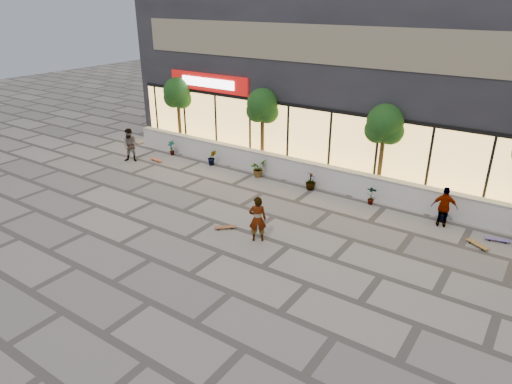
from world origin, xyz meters
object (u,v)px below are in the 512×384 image
Objects in this scene: skateboard_center at (225,227)px; skateboard_right_far at (498,239)px; tree_west at (178,95)px; skateboard_left at (156,160)px; skater_right_near at (444,207)px; tree_midwest at (262,108)px; skater_left at (131,145)px; skater_center at (258,219)px; skateboard_right_near at (478,244)px; tree_mideast at (385,126)px.

skateboard_right_far is (8.45, 4.63, 0.00)m from skateboard_center.
skateboard_right_far is (16.51, -1.70, -2.90)m from tree_west.
tree_west reaches higher than skateboard_left.
tree_midwest is at bearing -23.53° from skater_right_near.
skateboard_right_far is at bearing -23.76° from skater_left.
skater_left is 2.17× the size of skateboard_left.
skater_right_near is at bearing -9.98° from tree_midwest.
skateboard_left is (1.00, 0.72, -0.79)m from skater_left.
skateboard_right_near is (6.48, 3.89, -0.75)m from skater_center.
skater_right_near reaches higher than skateboard_left.
skateboard_center is (-6.53, -4.74, -0.70)m from skater_right_near.
skateboard_center is at bearing 22.42° from skater_right_near.
skateboard_right_near is at bearing -13.19° from tree_midwest.
tree_mideast is 4.12m from skater_right_near.
skater_center reaches higher than skateboard_right_near.
skateboard_right_near is (10.50, -2.46, -2.90)m from tree_midwest.
skater_right_near is 1.79m from skateboard_right_near.
skateboard_right_near reaches higher than skateboard_left.
tree_mideast is 4.70× the size of skateboard_right_near.
skateboard_center is at bearing -20.02° from skateboard_left.
skater_center is 0.96× the size of skater_left.
tree_mideast is at bearing 18.19° from skateboard_center.
skater_right_near reaches higher than skateboard_right_near.
skateboard_right_far is at bearing 179.77° from skater_center.
skater_left reaches higher than skateboard_left.
skateboard_left is (-7.56, 3.90, -0.00)m from skateboard_center.
skateboard_right_near is at bearing -26.24° from skater_left.
tree_midwest is at bearing 158.79° from skateboard_right_far.
tree_mideast reaches higher than skateboard_right_far.
skater_center is at bearing 29.59° from skater_right_near.
tree_mideast is 7.77m from skateboard_center.
skateboard_left is at bearing 7.14° from skater_left.
tree_midwest is 4.63× the size of skateboard_right_far.
skateboard_left is (-9.02, 3.92, -0.75)m from skater_center.
skateboard_right_near is 0.92m from skateboard_right_far.
skater_center is at bearing -57.65° from tree_midwest.
tree_west is 11.50m from tree_mideast.
tree_midwest is 6.00m from tree_mideast.
tree_west is at bearing -67.54° from skater_center.
tree_mideast is 4.89× the size of skateboard_left.
tree_midwest reaches higher than skateboard_right_far.
skater_left is 9.16m from skateboard_center.
skater_right_near is at bearing 10.68° from skateboard_left.
skater_left is (-0.49, -3.15, -2.12)m from tree_west.
skater_right_near is at bearing -22.76° from skater_left.
tree_west reaches higher than skateboard_right_far.
skateboard_right_far is (11.01, -1.70, -2.90)m from tree_midwest.
skateboard_center is at bearing -163.68° from skateboard_right_far.
skater_left is 2.08× the size of skateboard_right_near.
skateboard_center is 8.51m from skateboard_left.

